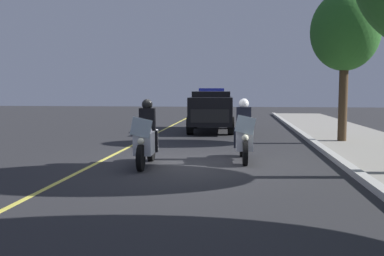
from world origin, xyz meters
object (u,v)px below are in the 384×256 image
at_px(police_motorcycle_lead_left, 146,139).
at_px(police_suv, 211,109).
at_px(police_motorcycle_lead_right, 244,136).
at_px(tree_far_back, 345,32).

distance_m(police_motorcycle_lead_left, police_suv, 9.51).
xyz_separation_m(police_motorcycle_lead_left, police_motorcycle_lead_right, (-1.08, 2.50, 0.00)).
distance_m(police_motorcycle_lead_left, police_motorcycle_lead_right, 2.73).
relative_size(police_motorcycle_lead_left, tree_far_back, 0.40).
xyz_separation_m(police_motorcycle_lead_left, tree_far_back, (-5.37, 6.11, 3.34)).
bearing_deg(police_motorcycle_lead_left, police_suv, 173.91).
bearing_deg(tree_far_back, police_motorcycle_lead_right, -40.08).
bearing_deg(police_motorcycle_lead_left, police_motorcycle_lead_right, 113.36).
distance_m(police_motorcycle_lead_left, tree_far_back, 8.80).
height_order(police_suv, tree_far_back, tree_far_back).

